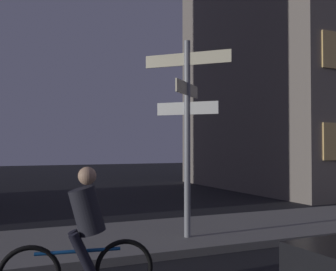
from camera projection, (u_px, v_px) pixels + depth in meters
sidewalk_kerb at (210, 231)px, 8.59m from camera, size 40.00×2.81×0.14m
signpost at (187, 118)px, 7.80m from camera, size 1.23×1.23×3.72m
cyclist at (83, 239)px, 4.88m from camera, size 1.81×0.38×1.61m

